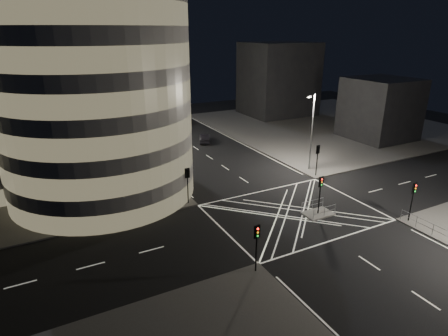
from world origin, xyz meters
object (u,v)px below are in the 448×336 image
street_lamp_left_far (125,114)px  traffic_signal_fr (318,155)px  traffic_signal_nr (413,195)px  street_lamp_right_far (312,130)px  traffic_signal_island (320,188)px  street_lamp_left_near (164,143)px  traffic_signal_nl (257,240)px  central_island (318,214)px  traffic_signal_fl (187,179)px  sedan (204,138)px

street_lamp_left_far → traffic_signal_fr: bearing=-51.8°
traffic_signal_nr → street_lamp_right_far: 16.03m
traffic_signal_island → street_lamp_left_near: street_lamp_left_near is taller
traffic_signal_nl → central_island: bearing=26.1°
traffic_signal_nl → traffic_signal_island: 12.03m
traffic_signal_fr → traffic_signal_nr: 13.60m
traffic_signal_fr → street_lamp_left_far: (-18.24, 23.20, 2.63)m
central_island → traffic_signal_island: (0.00, 0.00, 2.84)m
traffic_signal_nl → traffic_signal_island: (10.80, 5.30, 0.00)m
traffic_signal_fl → traffic_signal_fr: (17.60, 0.00, 0.00)m
traffic_signal_nl → traffic_signal_fr: bearing=37.7°
traffic_signal_nr → sedan: bearing=100.2°
traffic_signal_fr → street_lamp_left_far: size_ratio=0.40×
traffic_signal_nr → sedan: 34.87m
traffic_signal_nl → street_lamp_right_far: 24.27m
traffic_signal_fr → traffic_signal_nr: same height
traffic_signal_nl → sedan: bearing=71.6°
traffic_signal_nr → street_lamp_left_far: street_lamp_left_far is taller
traffic_signal_island → street_lamp_right_far: 13.13m
traffic_signal_nr → street_lamp_right_far: street_lamp_right_far is taller
traffic_signal_fr → central_island: bearing=-129.3°
central_island → sedan: sedan is taller
traffic_signal_nl → street_lamp_right_far: bearing=40.9°
traffic_signal_island → sedan: 29.04m
traffic_signal_fl → street_lamp_left_near: (-0.64, 5.20, 2.63)m
central_island → traffic_signal_nr: 9.08m
street_lamp_right_far → traffic_signal_fr: bearing=-106.1°
traffic_signal_island → street_lamp_left_far: size_ratio=0.40×
traffic_signal_fr → sedan: traffic_signal_fr is taller
traffic_signal_nl → street_lamp_left_near: street_lamp_left_near is taller
street_lamp_left_far → traffic_signal_fl: bearing=-88.4°
traffic_signal_nl → street_lamp_left_near: 18.99m
street_lamp_left_near → street_lamp_right_far: 19.11m
central_island → street_lamp_right_far: bearing=54.7°
traffic_signal_fl → sedan: traffic_signal_fl is taller
traffic_signal_nl → traffic_signal_fl: bearing=90.0°
central_island → traffic_signal_nr: (6.80, -5.30, 2.84)m
sedan → traffic_signal_nr: bearing=123.1°
traffic_signal_nr → sedan: (-6.18, 34.25, -2.18)m
traffic_signal_fl → street_lamp_left_far: bearing=91.6°
traffic_signal_island → street_lamp_left_near: size_ratio=0.40×
traffic_signal_nr → street_lamp_left_far: bearing=116.4°
central_island → street_lamp_left_far: bearing=110.0°
street_lamp_left_near → street_lamp_right_far: same height
street_lamp_right_far → sedan: street_lamp_right_far is taller
traffic_signal_nr → traffic_signal_fr: bearing=90.0°
traffic_signal_fl → street_lamp_right_far: size_ratio=0.40×
street_lamp_right_far → traffic_signal_fl: bearing=-173.1°
street_lamp_left_far → sedan: street_lamp_left_far is taller
street_lamp_left_near → traffic_signal_fl: bearing=-83.0°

